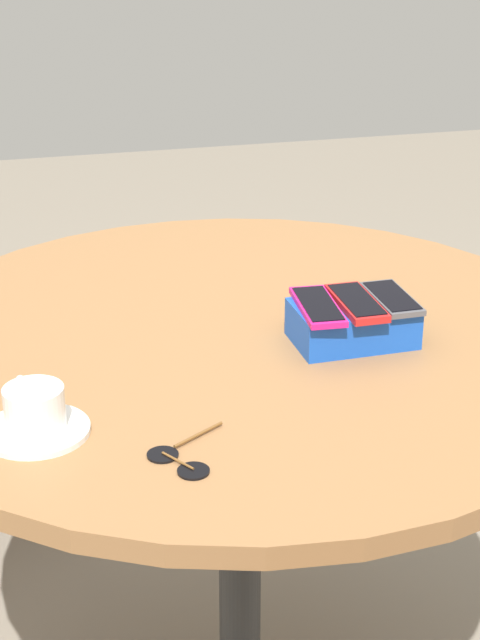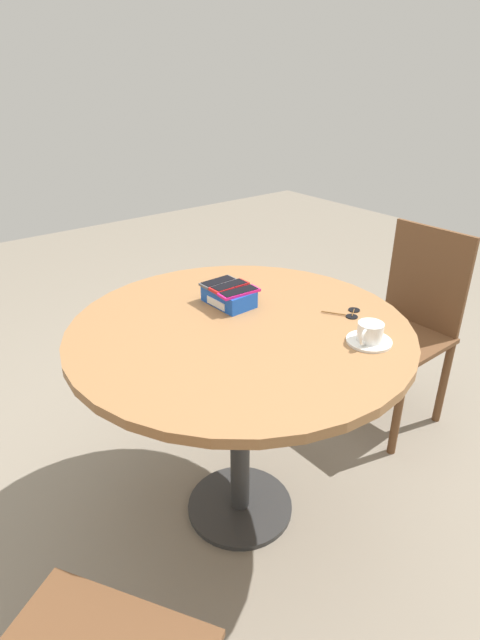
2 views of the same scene
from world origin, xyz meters
TOP-DOWN VIEW (x-y plane):
  - ground_plane at (0.00, 0.00)m, footprint 8.00×8.00m
  - round_table at (0.00, 0.00)m, footprint 1.07×1.07m
  - phone_box at (-0.15, 0.07)m, footprint 0.18×0.12m
  - phone_gray at (-0.21, 0.07)m, footprint 0.05×0.13m
  - phone_red at (-0.15, 0.08)m, footprint 0.05×0.14m
  - phone_magenta at (-0.10, 0.07)m, footprint 0.06×0.14m
  - saucer at (0.32, 0.23)m, footprint 0.13×0.13m
  - coffee_cup at (0.32, 0.23)m, footprint 0.08×0.10m
  - sunglasses at (0.16, 0.34)m, footprint 0.10×0.12m
  - chair_near_window at (-0.02, 0.96)m, footprint 0.41×0.41m

SIDE VIEW (x-z plane):
  - ground_plane at x=0.00m, z-range 0.00..0.00m
  - chair_near_window at x=-0.02m, z-range 0.01..0.91m
  - round_table at x=0.00m, z-range 0.29..1.07m
  - sunglasses at x=0.16m, z-range 0.78..0.79m
  - saucer at x=0.32m, z-range 0.78..0.79m
  - phone_box at x=-0.15m, z-range 0.78..0.84m
  - coffee_cup at x=0.32m, z-range 0.79..0.84m
  - phone_gray at x=-0.21m, z-range 0.84..0.85m
  - phone_magenta at x=-0.10m, z-range 0.84..0.85m
  - phone_red at x=-0.15m, z-range 0.84..0.85m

